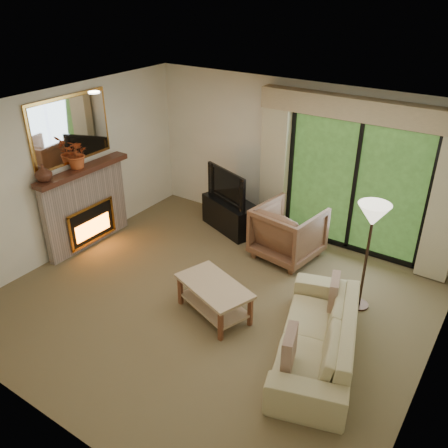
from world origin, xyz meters
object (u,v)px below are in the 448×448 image
Objects in this scene: media_console at (231,215)px; coffee_table at (214,299)px; sofa at (317,335)px; armchair at (288,232)px.

media_console is 2.41m from coffee_table.
coffee_table is at bearing -41.13° from media_console.
armchair is at bearing -160.99° from sofa.
armchair is (1.25, -0.27, 0.16)m from media_console.
armchair is 0.91× the size of coffee_table.
sofa reaches higher than media_console.
armchair reaches higher than coffee_table.
sofa reaches higher than coffee_table.
coffee_table is at bearing -105.40° from sofa.
media_console is 1.14× the size of armchair.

